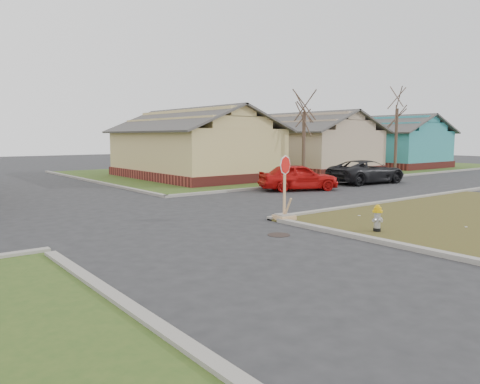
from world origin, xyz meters
TOP-DOWN VIEW (x-y plane):
  - ground at (0.00, 0.00)m, footprint 120.00×120.00m
  - verge_far_right at (22.00, 18.00)m, footprint 37.00×19.00m
  - curbs at (0.00, 5.00)m, footprint 80.00×40.00m
  - manhole at (2.20, -0.50)m, footprint 0.64×0.64m
  - side_house_yellow at (10.00, 16.50)m, footprint 7.60×11.60m
  - side_house_tan at (20.00, 16.50)m, footprint 7.60×11.60m
  - side_house_teal at (30.00, 16.50)m, footprint 7.60×11.60m
  - tree_mid_right at (14.00, 10.20)m, footprint 0.22×0.22m
  - tree_far_right at (24.00, 10.50)m, footprint 0.22×0.22m
  - fire_hydrant at (4.64, -2.02)m, footprint 0.29×0.29m
  - stop_sign at (3.85, 1.04)m, footprint 0.60×0.59m
  - red_sedan at (10.42, 7.02)m, footprint 4.37×3.13m
  - dark_pickup at (16.19, 7.15)m, footprint 5.11×2.70m

SIDE VIEW (x-z plane):
  - ground at x=0.00m, z-range 0.00..0.00m
  - curbs at x=0.00m, z-range -0.06..0.06m
  - manhole at x=2.20m, z-range 0.00..0.01m
  - verge_far_right at x=22.00m, z-range 0.00..0.05m
  - fire_hydrant at x=4.64m, z-range 0.09..0.87m
  - stop_sign at x=3.85m, z-range -0.55..1.56m
  - dark_pickup at x=16.19m, z-range 0.00..1.37m
  - red_sedan at x=10.42m, z-range 0.00..1.38m
  - tree_mid_right at x=14.00m, z-range 0.05..4.25m
  - side_house_yellow at x=10.00m, z-range -0.16..4.54m
  - side_house_tan at x=20.00m, z-range -0.16..4.54m
  - side_house_teal at x=30.00m, z-range -0.16..4.54m
  - tree_far_right at x=24.00m, z-range 0.05..4.81m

